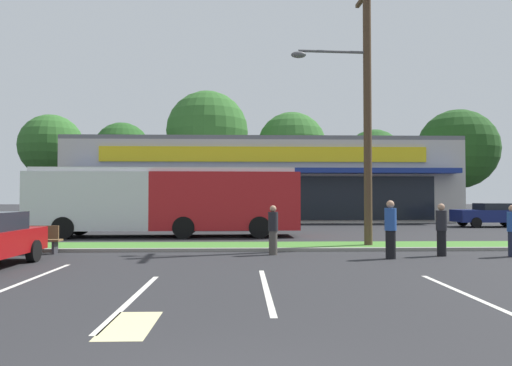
# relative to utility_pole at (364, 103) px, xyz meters

# --- Properties ---
(grass_median) EXTENTS (56.00, 2.20, 0.12)m
(grass_median) POSITION_rel_utility_pole_xyz_m (-4.73, 0.25, -5.35)
(grass_median) COLOR #427A2D
(grass_median) RESTS_ON ground_plane
(curb_lip) EXTENTS (56.00, 0.24, 0.12)m
(curb_lip) POSITION_rel_utility_pole_xyz_m (-4.73, -0.97, -5.35)
(curb_lip) COLOR gray
(curb_lip) RESTS_ON ground_plane
(parking_stripe_0) EXTENTS (0.12, 4.80, 0.01)m
(parking_stripe_0) POSITION_rel_utility_pole_xyz_m (-9.38, -6.44, -5.41)
(parking_stripe_0) COLOR silver
(parking_stripe_0) RESTS_ON ground_plane
(parking_stripe_1) EXTENTS (0.12, 4.80, 0.01)m
(parking_stripe_1) POSITION_rel_utility_pole_xyz_m (-6.57, -8.54, -5.41)
(parking_stripe_1) COLOR silver
(parking_stripe_1) RESTS_ON ground_plane
(parking_stripe_2) EXTENTS (0.12, 4.80, 0.01)m
(parking_stripe_2) POSITION_rel_utility_pole_xyz_m (-4.04, -7.67, -5.41)
(parking_stripe_2) COLOR silver
(parking_stripe_2) RESTS_ON ground_plane
(parking_stripe_3) EXTENTS (0.12, 4.80, 0.01)m
(parking_stripe_3) POSITION_rel_utility_pole_xyz_m (-0.19, -8.60, -5.41)
(parking_stripe_3) COLOR silver
(parking_stripe_3) RESTS_ON ground_plane
(lot_arrow) EXTENTS (0.70, 1.60, 0.01)m
(lot_arrow) POSITION_rel_utility_pole_xyz_m (-6.19, -10.40, -5.41)
(lot_arrow) COLOR beige
(lot_arrow) RESTS_ON ground_plane
(storefront_building) EXTENTS (29.14, 14.68, 6.31)m
(storefront_building) POSITION_rel_utility_pole_xyz_m (-2.96, 22.92, -2.25)
(storefront_building) COLOR #BCB7AD
(storefront_building) RESTS_ON ground_plane
(tree_far_left) EXTENTS (6.25, 6.25, 10.11)m
(tree_far_left) POSITION_rel_utility_pole_xyz_m (-23.58, 30.46, 1.56)
(tree_far_left) COLOR #473323
(tree_far_left) RESTS_ON ground_plane
(tree_left) EXTENTS (5.61, 5.61, 9.23)m
(tree_left) POSITION_rel_utility_pole_xyz_m (-16.36, 29.70, 0.99)
(tree_left) COLOR #473323
(tree_left) RESTS_ON ground_plane
(tree_mid_left) EXTENTS (8.38, 8.38, 12.78)m
(tree_mid_left) POSITION_rel_utility_pole_xyz_m (-8.11, 31.43, 3.16)
(tree_mid_left) COLOR #473323
(tree_mid_left) RESTS_ON ground_plane
(tree_mid) EXTENTS (7.31, 7.31, 10.88)m
(tree_mid) POSITION_rel_utility_pole_xyz_m (0.74, 32.71, 1.80)
(tree_mid) COLOR #473323
(tree_mid) RESTS_ON ground_plane
(tree_mid_right) EXTENTS (5.71, 5.71, 8.49)m
(tree_mid_right) POSITION_rel_utility_pole_xyz_m (8.38, 28.58, 0.21)
(tree_mid_right) COLOR #473323
(tree_mid_right) RESTS_ON ground_plane
(tree_right) EXTENTS (8.07, 8.07, 10.81)m
(tree_right) POSITION_rel_utility_pole_xyz_m (17.50, 30.32, 1.36)
(tree_right) COLOR #473323
(tree_right) RESTS_ON ground_plane
(utility_pole) EXTENTS (3.03, 2.40, 10.13)m
(utility_pole) POSITION_rel_utility_pole_xyz_m (0.00, 0.00, 0.00)
(utility_pole) COLOR #4C3826
(utility_pole) RESTS_ON ground_plane
(city_bus) EXTENTS (12.68, 2.94, 3.25)m
(city_bus) POSITION_rel_utility_pole_xyz_m (-8.17, 5.36, -3.65)
(city_bus) COLOR #AD191E
(city_bus) RESTS_ON ground_plane
(bus_stop_bench) EXTENTS (1.60, 0.45, 0.95)m
(bus_stop_bench) POSITION_rel_utility_pole_xyz_m (-11.36, -1.54, -4.91)
(bus_stop_bench) COLOR brown
(bus_stop_bench) RESTS_ON ground_plane
(car_2) EXTENTS (4.73, 1.87, 1.44)m
(car_2) POSITION_rel_utility_pole_xyz_m (-14.95, 10.41, -4.66)
(car_2) COLOR silver
(car_2) RESTS_ON ground_plane
(car_3) EXTENTS (4.51, 2.00, 1.49)m
(car_3) POSITION_rel_utility_pole_xyz_m (11.22, 12.11, -4.63)
(car_3) COLOR navy
(car_3) RESTS_ON ground_plane
(car_4) EXTENTS (4.74, 1.98, 1.40)m
(car_4) POSITION_rel_utility_pole_xyz_m (-5.07, 10.02, -4.67)
(car_4) COLOR silver
(car_4) RESTS_ON ground_plane
(pedestrian_near_bench) EXTENTS (0.36, 0.36, 1.79)m
(pedestrian_near_bench) POSITION_rel_utility_pole_xyz_m (0.01, -3.05, -4.51)
(pedestrian_near_bench) COLOR black
(pedestrian_near_bench) RESTS_ON ground_plane
(pedestrian_mid) EXTENTS (0.34, 0.34, 1.68)m
(pedestrian_mid) POSITION_rel_utility_pole_xyz_m (1.85, -2.42, -4.57)
(pedestrian_mid) COLOR black
(pedestrian_mid) RESTS_ON ground_plane
(pedestrian_far) EXTENTS (0.33, 0.33, 1.61)m
(pedestrian_far) POSITION_rel_utility_pole_xyz_m (-3.52, -1.94, -4.60)
(pedestrian_far) COLOR #47423D
(pedestrian_far) RESTS_ON ground_plane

